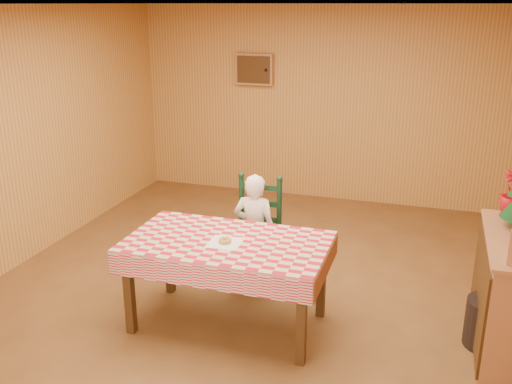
% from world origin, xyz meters
% --- Properties ---
extents(ground, '(6.00, 6.00, 0.00)m').
position_xyz_m(ground, '(0.00, 0.00, 0.00)').
color(ground, brown).
rests_on(ground, ground).
extents(cabin_walls, '(5.10, 6.05, 2.65)m').
position_xyz_m(cabin_walls, '(-0.00, 0.53, 1.83)').
color(cabin_walls, '#C99448').
rests_on(cabin_walls, ground).
extents(dining_table, '(1.66, 0.96, 0.77)m').
position_xyz_m(dining_table, '(-0.01, -0.55, 0.69)').
color(dining_table, '#452B12').
rests_on(dining_table, ground).
extents(ladder_chair, '(0.44, 0.40, 1.08)m').
position_xyz_m(ladder_chair, '(-0.01, 0.24, 0.50)').
color(ladder_chair, black).
rests_on(ladder_chair, ground).
extents(seated_child, '(0.41, 0.27, 1.12)m').
position_xyz_m(seated_child, '(-0.01, 0.18, 0.56)').
color(seated_child, white).
rests_on(seated_child, ground).
extents(napkin, '(0.27, 0.27, 0.00)m').
position_xyz_m(napkin, '(-0.01, -0.60, 0.77)').
color(napkin, white).
rests_on(napkin, dining_table).
extents(donut, '(0.14, 0.14, 0.04)m').
position_xyz_m(donut, '(-0.01, -0.60, 0.79)').
color(donut, '#BD8643').
rests_on(donut, napkin).
extents(storage_bin, '(0.46, 0.46, 0.39)m').
position_xyz_m(storage_bin, '(2.09, -0.22, 0.20)').
color(storage_bin, black).
rests_on(storage_bin, ground).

